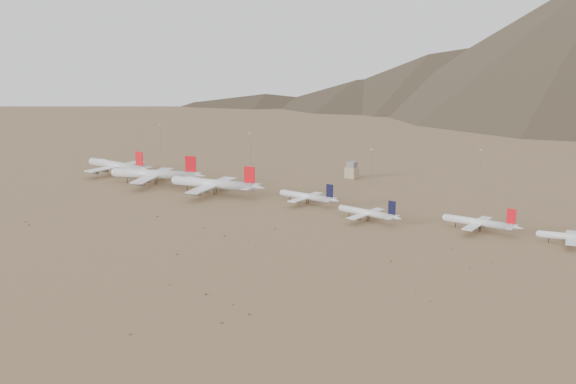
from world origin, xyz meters
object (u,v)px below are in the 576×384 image
Objects in this scene: control_tower at (352,171)px; widebody_centre at (155,174)px; widebody_east at (214,184)px; narrowbody_a at (308,197)px; widebody_west at (117,165)px; narrowbody_b at (369,213)px.

widebody_centre is at bearing -137.15° from control_tower.
narrowbody_a is at bearing -0.31° from widebody_east.
widebody_west is 103.22m from widebody_east.
control_tower is (-16.19, 85.02, 0.56)m from narrowbody_a.
widebody_west is 1.55× the size of narrowbody_b.
widebody_west reaches higher than narrowbody_b.
widebody_centre is 120.65m from narrowbody_a.
widebody_east is at bearing -117.16° from control_tower.
widebody_west is 168.67m from narrowbody_a.
widebody_centre is 1.53× the size of narrowbody_a.
narrowbody_b is (115.94, -2.52, -2.53)m from widebody_east.
widebody_west is at bearing 148.00° from widebody_centre.
widebody_centre reaches higher than widebody_east.
widebody_west is at bearing -150.39° from control_tower.
widebody_east reaches higher than control_tower.
widebody_east is at bearing -175.20° from narrowbody_b.
narrowbody_b is at bearing -14.31° from narrowbody_a.
narrowbody_a is 86.55m from control_tower.
control_tower is at bearing 31.95° from widebody_west.
widebody_centre is (48.56, -9.74, 0.50)m from widebody_west.
control_tower is (103.90, 96.37, -1.98)m from widebody_centre.
widebody_east is (102.70, -10.36, 0.31)m from widebody_west.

